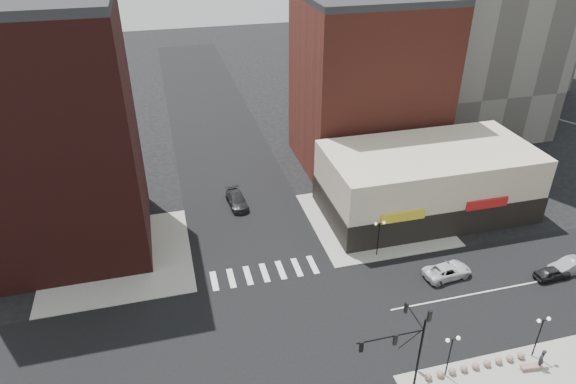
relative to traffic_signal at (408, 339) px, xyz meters
name	(u,v)px	position (x,y,z in m)	size (l,w,h in m)	color
ground	(286,330)	(-7.24, 7.83, -4.96)	(240.00, 240.00, 0.00)	black
road_ew	(286,330)	(-7.24, 7.83, -4.95)	(200.00, 14.00, 0.02)	black
road_ns	(286,330)	(-7.24, 7.83, -4.95)	(14.00, 200.00, 0.02)	black
sidewalk_nw	(118,257)	(-21.74, 22.33, -4.90)	(15.00, 15.00, 0.12)	gray
sidewalk_ne	(374,219)	(7.26, 22.33, -4.90)	(15.00, 15.00, 0.12)	gray
building_nw	(50,139)	(-26.24, 26.33, 7.54)	(16.00, 15.00, 25.00)	#361311
building_ne_midrise	(368,86)	(11.76, 37.33, 6.04)	(18.00, 15.00, 22.00)	maroon
building_ne_row	(426,186)	(13.76, 22.83, -1.66)	(24.20, 12.20, 8.00)	beige
traffic_signal	(408,339)	(0.00, 0.00, 0.00)	(5.59, 3.09, 7.77)	black
street_lamp_se_a	(451,347)	(3.76, -0.17, -1.67)	(1.22, 0.32, 4.16)	black
street_lamp_se_b	(541,328)	(11.76, -0.17, -1.67)	(1.22, 0.32, 4.16)	black
street_lamp_ne	(379,230)	(4.76, 15.83, -1.67)	(1.22, 0.32, 4.16)	black
bollard_row	(476,366)	(6.46, -0.17, -4.55)	(8.98, 0.58, 0.58)	#866D5C
white_suv	(447,271)	(10.20, 10.90, -4.27)	(2.30, 4.98, 1.39)	silver
dark_sedan_east	(552,273)	(20.17, 8.00, -4.32)	(1.51, 3.76, 1.28)	black
silver_sedan	(569,266)	(22.44, 8.47, -4.25)	(1.50, 4.31, 1.42)	#A1A0A5
dark_sedan_north	(237,200)	(-7.81, 29.53, -4.23)	(2.05, 5.05, 1.47)	black
pedestrian	(541,359)	(11.50, -1.34, -3.90)	(0.69, 0.45, 1.89)	black
stone_bench	(530,367)	(10.70, -1.32, -4.64)	(1.71, 0.71, 0.39)	#916C64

